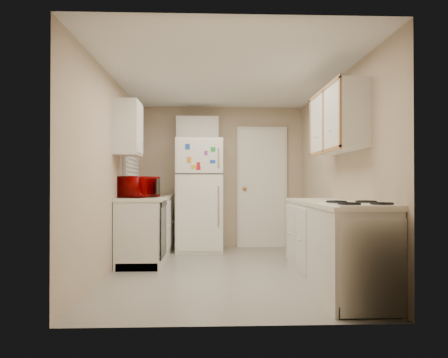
{
  "coord_description": "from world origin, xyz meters",
  "views": [
    {
      "loc": [
        -0.19,
        -4.96,
        1.1
      ],
      "look_at": [
        0.0,
        0.5,
        1.15
      ],
      "focal_mm": 32.0,
      "sensor_mm": 36.0,
      "label": 1
    }
  ],
  "objects": [
    {
      "name": "dishwasher",
      "position": [
        -0.81,
        0.3,
        0.49
      ],
      "size": [
        0.03,
        0.58,
        0.72
      ],
      "primitive_type": "cube",
      "color": "black",
      "rests_on": "floor"
    },
    {
      "name": "sink",
      "position": [
        -1.1,
        1.05,
        0.86
      ],
      "size": [
        0.54,
        0.74,
        0.16
      ],
      "primitive_type": "cube",
      "color": "gray",
      "rests_on": "left_counter"
    },
    {
      "name": "ceiling",
      "position": [
        0.0,
        0.0,
        2.4
      ],
      "size": [
        3.8,
        3.8,
        0.0
      ],
      "primitive_type": "plane",
      "color": "white",
      "rests_on": "floor"
    },
    {
      "name": "upper_cabinet_right",
      "position": [
        1.25,
        -0.5,
        1.8
      ],
      "size": [
        0.3,
        1.2,
        0.7
      ],
      "primitive_type": "cube",
      "color": "silver",
      "rests_on": "wall_right"
    },
    {
      "name": "floor",
      "position": [
        0.0,
        0.0,
        0.0
      ],
      "size": [
        3.8,
        3.8,
        0.0
      ],
      "primitive_type": "plane",
      "color": "#AAA69B",
      "rests_on": "ground"
    },
    {
      "name": "interior_door",
      "position": [
        0.7,
        1.86,
        1.02
      ],
      "size": [
        0.86,
        0.06,
        2.08
      ],
      "primitive_type": "cube",
      "color": "white",
      "rests_on": "floor"
    },
    {
      "name": "right_counter",
      "position": [
        1.1,
        -0.8,
        0.45
      ],
      "size": [
        0.6,
        2.0,
        0.9
      ],
      "primitive_type": "cube",
      "color": "silver",
      "rests_on": "floor"
    },
    {
      "name": "wall_left",
      "position": [
        -1.4,
        0.0,
        1.2
      ],
      "size": [
        3.8,
        3.8,
        0.0
      ],
      "primitive_type": "plane",
      "color": "#BFAA8E",
      "rests_on": "floor"
    },
    {
      "name": "window_blinds",
      "position": [
        -1.36,
        1.05,
        1.6
      ],
      "size": [
        0.1,
        0.98,
        1.08
      ],
      "primitive_type": "cube",
      "color": "silver",
      "rests_on": "wall_left"
    },
    {
      "name": "upper_cabinet_left",
      "position": [
        -1.25,
        0.22,
        1.8
      ],
      "size": [
        0.3,
        0.45,
        0.7
      ],
      "primitive_type": "cube",
      "color": "silver",
      "rests_on": "wall_left"
    },
    {
      "name": "stove",
      "position": [
        1.12,
        -1.46,
        0.41
      ],
      "size": [
        0.55,
        0.68,
        0.82
      ],
      "primitive_type": "cube",
      "rotation": [
        0.0,
        0.0,
        -0.01
      ],
      "color": "white",
      "rests_on": "floor"
    },
    {
      "name": "soap_bottle",
      "position": [
        -1.15,
        1.36,
        1.0
      ],
      "size": [
        0.12,
        0.12,
        0.22
      ],
      "primitive_type": "imported",
      "rotation": [
        0.0,
        0.0,
        -0.24
      ],
      "color": "silver",
      "rests_on": "left_counter"
    },
    {
      "name": "left_counter",
      "position": [
        -1.1,
        0.9,
        0.45
      ],
      "size": [
        0.6,
        1.8,
        0.9
      ],
      "primitive_type": "cube",
      "color": "silver",
      "rests_on": "floor"
    },
    {
      "name": "microwave",
      "position": [
        -1.15,
        0.44,
        1.05
      ],
      "size": [
        0.58,
        0.46,
        0.34
      ],
      "primitive_type": "imported",
      "rotation": [
        0.0,
        0.0,
        1.18
      ],
      "color": "#7D0101",
      "rests_on": "left_counter"
    },
    {
      "name": "refrigerator",
      "position": [
        -0.36,
        1.56,
        0.9
      ],
      "size": [
        0.75,
        0.73,
        1.8
      ],
      "primitive_type": "cube",
      "rotation": [
        0.0,
        0.0,
        -0.01
      ],
      "color": "white",
      "rests_on": "floor"
    },
    {
      "name": "wall_right",
      "position": [
        1.4,
        0.0,
        1.2
      ],
      "size": [
        3.8,
        3.8,
        0.0
      ],
      "primitive_type": "plane",
      "color": "#BFAA8E",
      "rests_on": "floor"
    },
    {
      "name": "cabinet_over_fridge",
      "position": [
        -0.4,
        1.75,
        2.0
      ],
      "size": [
        0.7,
        0.3,
        0.4
      ],
      "primitive_type": "cube",
      "color": "silver",
      "rests_on": "wall_back"
    },
    {
      "name": "wall_front",
      "position": [
        0.0,
        -1.9,
        1.2
      ],
      "size": [
        2.8,
        2.8,
        0.0
      ],
      "primitive_type": "plane",
      "color": "#BFAA8E",
      "rests_on": "floor"
    },
    {
      "name": "wall_back",
      "position": [
        0.0,
        1.9,
        1.2
      ],
      "size": [
        2.8,
        2.8,
        0.0
      ],
      "primitive_type": "plane",
      "color": "#BFAA8E",
      "rests_on": "floor"
    }
  ]
}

